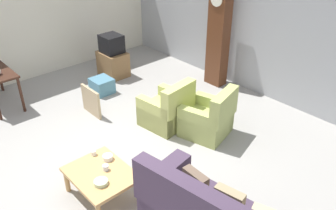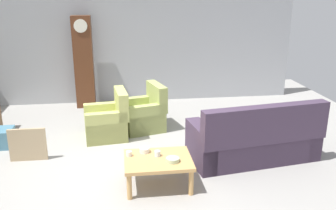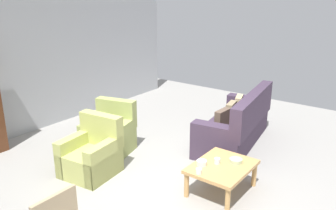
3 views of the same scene
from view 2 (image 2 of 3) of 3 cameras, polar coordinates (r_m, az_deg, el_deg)
ground_plane at (r=6.07m, az=-5.40°, el=-9.05°), size 10.40×10.40×0.00m
garage_door_wall at (r=9.09m, az=-6.64°, el=10.49°), size 8.40×0.16×3.20m
couch_floral at (r=6.16m, az=13.52°, el=-5.41°), size 2.21×1.18×1.04m
armchair_olive_near at (r=7.02m, az=-9.42°, el=-2.67°), size 0.88×0.85×0.92m
armchair_olive_far at (r=7.35m, az=-3.73°, el=-1.53°), size 0.96×0.94×0.92m
coffee_table_wood at (r=5.26m, az=-1.59°, el=-9.01°), size 0.96×0.76×0.42m
grandfather_clock at (r=8.81m, az=-13.11°, el=6.55°), size 0.44×0.30×2.17m
framed_picture_leaning at (r=6.44m, az=-21.21°, el=-5.84°), size 0.60×0.05×0.56m
storage_box_blue at (r=7.24m, az=-24.92°, el=-4.71°), size 0.45×0.42×0.33m
cup_white_porcelain at (r=5.32m, az=-6.16°, el=-7.61°), size 0.08×0.08×0.07m
cup_blue_rimmed at (r=5.29m, az=-1.68°, el=-7.63°), size 0.09×0.09×0.08m
bowl_white_stacked at (r=5.41m, az=-3.72°, el=-7.09°), size 0.15×0.15×0.07m
bowl_shallow_green at (r=5.13m, az=0.73°, el=-8.59°), size 0.19×0.19×0.06m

